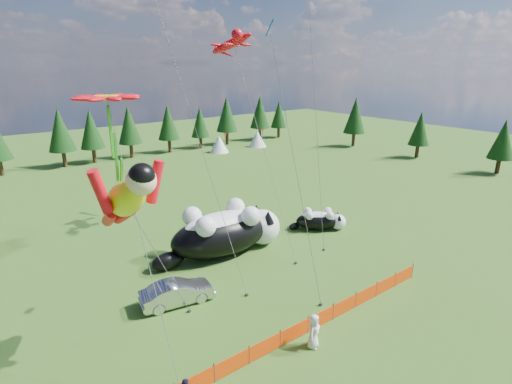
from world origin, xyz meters
TOP-DOWN VIEW (x-y plane):
  - ground at (0.00, 0.00)m, footprint 160.00×160.00m
  - safety_fence at (0.00, -3.00)m, footprint 22.06×0.06m
  - tree_line at (0.00, 45.00)m, footprint 90.00×4.00m
  - festival_tents at (11.00, 40.00)m, footprint 50.00×3.20m
  - cat_large at (2.78, 7.96)m, footprint 10.85×4.40m
  - cat_small at (12.04, 6.87)m, footprint 4.50×3.78m
  - car at (-3.44, 3.94)m, footprint 4.71×2.28m
  - spectator_e at (0.44, -3.99)m, footprint 1.11×0.96m
  - superhero_kite at (-7.14, 0.42)m, footprint 6.48×5.54m
  - gecko_kite at (6.91, 13.01)m, footprint 4.94×13.05m
  - flower_kite at (-7.18, 1.27)m, footprint 3.10×6.07m
  - diamond_kite_c at (0.99, 0.42)m, footprint 3.08×2.69m

SIDE VIEW (x-z plane):
  - ground at x=0.00m, z-range 0.00..0.00m
  - safety_fence at x=0.00m, z-range -0.05..1.05m
  - car at x=-3.44m, z-range 0.00..1.49m
  - cat_small at x=12.04m, z-range -0.05..1.83m
  - spectator_e at x=0.44m, z-range 0.00..1.92m
  - festival_tents at x=11.00m, z-range 0.00..2.80m
  - cat_large at x=2.78m, z-range -0.10..3.82m
  - tree_line at x=0.00m, z-range 0.00..8.00m
  - superhero_kite at x=-7.14m, z-range 2.92..14.21m
  - flower_kite at x=-7.18m, z-range 5.95..19.42m
  - diamond_kite_c at x=0.99m, z-range 6.92..23.67m
  - gecko_kite at x=6.91m, z-range 6.55..24.96m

